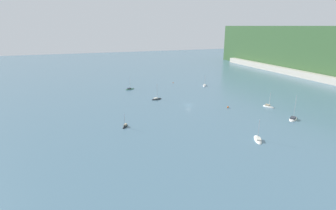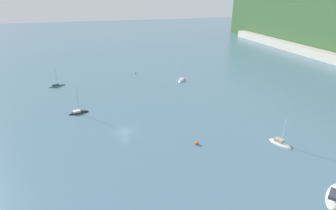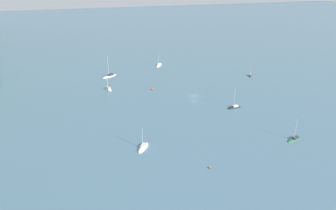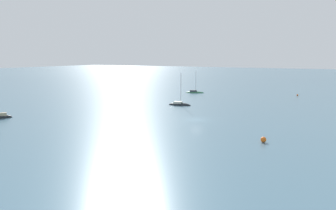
{
  "view_description": "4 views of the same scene",
  "coord_description": "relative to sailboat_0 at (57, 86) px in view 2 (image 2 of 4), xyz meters",
  "views": [
    {
      "loc": [
        118.71,
        -54.88,
        39.51
      ],
      "look_at": [
        7.81,
        -14.29,
        3.73
      ],
      "focal_mm": 28.0,
      "sensor_mm": 36.0,
      "label": 1
    },
    {
      "loc": [
        63.29,
        -6.05,
        35.23
      ],
      "look_at": [
        -8.81,
        14.84,
        2.54
      ],
      "focal_mm": 28.0,
      "sensor_mm": 36.0,
      "label": 2
    },
    {
      "loc": [
        -128.47,
        42.96,
        56.2
      ],
      "look_at": [
        -13.67,
        15.12,
        3.14
      ],
      "focal_mm": 35.0,
      "sensor_mm": 36.0,
      "label": 3
    },
    {
      "loc": [
        61.42,
        27.83,
        13.3
      ],
      "look_at": [
        -4.13,
        -9.24,
        1.89
      ],
      "focal_mm": 35.0,
      "sensor_mm": 36.0,
      "label": 4
    }
  ],
  "objects": [
    {
      "name": "ground_plane",
      "position": [
        45.05,
        21.38,
        -0.12
      ],
      "size": [
        600.0,
        600.0,
        0.0
      ],
      "primitive_type": "plane",
      "color": "slate"
    },
    {
      "name": "sailboat_6",
      "position": [
        6.97,
        50.71,
        -0.05
      ],
      "size": [
        7.06,
        5.55,
        8.48
      ],
      "rotation": [
        0.0,
        0.0,
        2.58
      ],
      "color": "silver",
      "rests_on": "ground_plane"
    },
    {
      "name": "sailboat_0",
      "position": [
        0.0,
        0.0,
        0.0
      ],
      "size": [
        3.89,
        6.88,
        8.47
      ],
      "rotation": [
        0.0,
        0.0,
        1.9
      ],
      "color": "#2D6647",
      "rests_on": "ground_plane"
    },
    {
      "name": "sailboat_1",
      "position": [
        80.57,
        55.85,
        0.02
      ],
      "size": [
        7.28,
        8.67,
        11.41
      ],
      "rotation": [
        0.0,
        0.0,
        2.18
      ],
      "color": "white",
      "rests_on": "ground_plane"
    },
    {
      "name": "mooring_buoy_1",
      "position": [
        -8.8,
        33.56,
        0.18
      ],
      "size": [
        0.59,
        0.59,
        0.59
      ],
      "color": "orange",
      "rests_on": "ground_plane"
    },
    {
      "name": "sailboat_2",
      "position": [
        29.02,
        8.98,
        -0.01
      ],
      "size": [
        2.85,
        6.41,
        9.5
      ],
      "rotation": [
        0.0,
        0.0,
        1.73
      ],
      "color": "black",
      "rests_on": "ground_plane"
    },
    {
      "name": "mooring_buoy_0",
      "position": [
        56.39,
        37.85,
        0.33
      ],
      "size": [
        0.89,
        0.89,
        0.89
      ],
      "color": "orange",
      "rests_on": "ground_plane"
    },
    {
      "name": "sailboat_4",
      "position": [
        62.17,
        57.96,
        0.01
      ],
      "size": [
        6.29,
        4.02,
        8.44
      ],
      "rotation": [
        0.0,
        0.0,
        0.37
      ],
      "color": "white",
      "rests_on": "ground_plane"
    }
  ]
}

